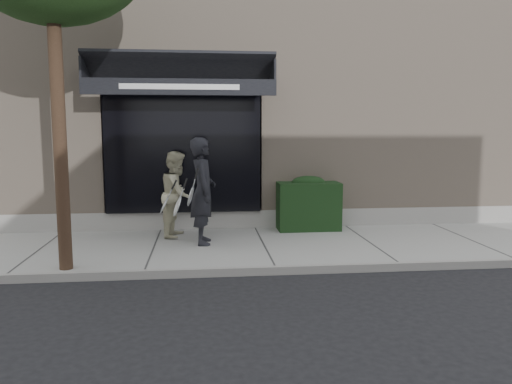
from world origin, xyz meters
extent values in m
plane|color=black|center=(0.00, 0.00, 0.00)|extent=(80.00, 80.00, 0.00)
cube|color=#989994|center=(0.00, 0.00, 0.06)|extent=(20.00, 3.00, 0.12)
cube|color=gray|center=(0.00, -1.55, 0.07)|extent=(20.00, 0.10, 0.14)
cube|color=tan|center=(0.00, 5.00, 2.75)|extent=(14.00, 7.00, 5.50)
cube|color=gray|center=(0.00, 1.70, 0.25)|extent=(14.02, 0.42, 0.50)
cube|color=black|center=(-1.50, 1.55, 1.80)|extent=(3.20, 0.30, 2.60)
cube|color=gray|center=(-3.10, 1.70, 1.80)|extent=(0.08, 0.40, 2.60)
cube|color=gray|center=(0.10, 1.70, 1.80)|extent=(0.08, 0.40, 2.60)
cube|color=gray|center=(-1.50, 1.70, 3.14)|extent=(3.36, 0.40, 0.12)
cube|color=black|center=(-1.50, 1.00, 3.40)|extent=(3.60, 1.03, 0.55)
cube|color=black|center=(-1.50, 0.50, 3.01)|extent=(3.60, 0.05, 0.30)
cube|color=white|center=(-1.50, 0.47, 3.01)|extent=(2.20, 0.01, 0.10)
cube|color=black|center=(-3.28, 1.00, 3.32)|extent=(0.04, 1.00, 0.45)
cube|color=black|center=(0.28, 1.00, 3.32)|extent=(0.04, 1.00, 0.45)
cube|color=black|center=(1.10, 1.25, 0.62)|extent=(1.30, 0.70, 1.00)
ellipsoid|color=black|center=(1.10, 1.25, 1.12)|extent=(0.71, 0.38, 0.27)
cylinder|color=black|center=(-3.20, -1.30, 2.40)|extent=(0.20, 0.20, 4.80)
imported|color=black|center=(-1.10, 0.16, 1.10)|extent=(0.49, 0.73, 1.97)
torus|color=silver|center=(-1.32, -0.12, 1.05)|extent=(0.15, 0.32, 0.30)
cylinder|color=silver|center=(-1.32, -0.12, 1.05)|extent=(0.12, 0.28, 0.26)
cylinder|color=silver|center=(-1.32, -0.12, 1.05)|extent=(0.18, 0.05, 0.07)
cylinder|color=black|center=(-1.32, -0.12, 1.05)|extent=(0.20, 0.07, 0.08)
torus|color=silver|center=(-1.56, -0.19, 0.89)|extent=(0.18, 0.32, 0.29)
cylinder|color=silver|center=(-1.56, -0.19, 0.89)|extent=(0.14, 0.28, 0.25)
cylinder|color=silver|center=(-1.56, -0.19, 0.89)|extent=(0.18, 0.05, 0.08)
cylinder|color=black|center=(-1.56, -0.19, 0.89)|extent=(0.20, 0.07, 0.10)
imported|color=#BDB897|center=(-1.61, 0.86, 0.96)|extent=(0.78, 0.93, 1.69)
torus|color=silver|center=(-1.83, 0.51, 0.81)|extent=(0.18, 0.31, 0.28)
cylinder|color=silver|center=(-1.83, 0.51, 0.81)|extent=(0.14, 0.28, 0.24)
cylinder|color=silver|center=(-1.83, 0.51, 0.81)|extent=(0.17, 0.03, 0.10)
cylinder|color=black|center=(-1.83, 0.51, 0.81)|extent=(0.19, 0.04, 0.12)
camera|label=1|loc=(-1.10, -8.98, 2.27)|focal=35.00mm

